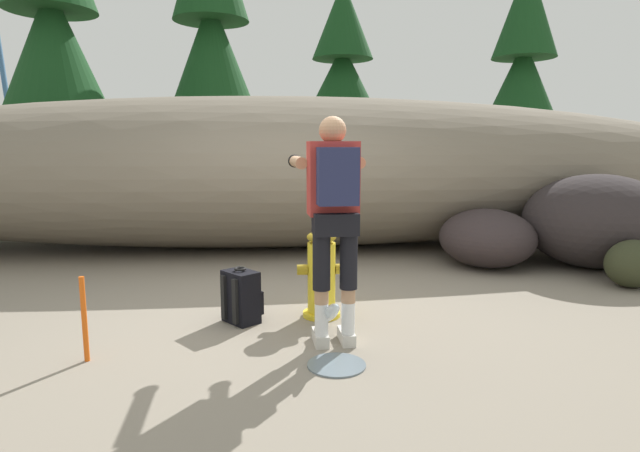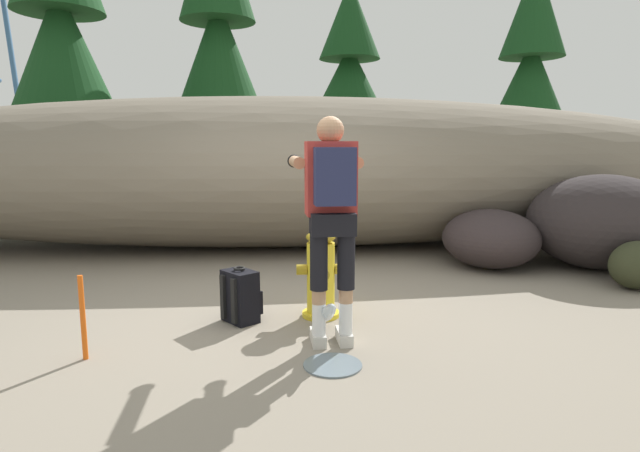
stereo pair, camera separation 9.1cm
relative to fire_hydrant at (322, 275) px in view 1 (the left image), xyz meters
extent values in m
cube|color=gray|center=(-0.24, 0.05, -0.39)|extent=(56.00, 56.00, 0.04)
ellipsoid|color=#756B5B|center=(-0.24, 3.37, 0.72)|extent=(14.96, 3.20, 2.17)
cylinder|color=yellow|center=(0.00, 0.00, -0.35)|extent=(0.33, 0.33, 0.04)
cylinder|color=yellow|center=(0.00, 0.00, -0.02)|extent=(0.24, 0.24, 0.61)
ellipsoid|color=#9E8419|center=(0.00, 0.00, 0.33)|extent=(0.25, 0.25, 0.10)
cylinder|color=#9E8419|center=(0.00, 0.00, 0.41)|extent=(0.06, 0.06, 0.05)
cylinder|color=#9E8419|center=(-0.17, 0.00, 0.05)|extent=(0.09, 0.09, 0.09)
cylinder|color=#9E8419|center=(0.17, 0.00, 0.05)|extent=(0.09, 0.09, 0.09)
cylinder|color=#9E8419|center=(0.00, -0.16, 0.05)|extent=(0.11, 0.09, 0.11)
ellipsoid|color=silver|center=(0.00, -0.60, -0.15)|extent=(0.10, 0.91, 0.48)
cylinder|color=slate|center=(0.00, -1.04, -0.36)|extent=(0.40, 0.40, 0.01)
cube|color=beige|center=(-0.07, -0.62, -0.32)|extent=(0.11, 0.26, 0.09)
cylinder|color=white|center=(-0.07, -0.68, -0.16)|extent=(0.10, 0.10, 0.24)
cylinder|color=tan|center=(-0.07, -0.68, 0.01)|extent=(0.10, 0.10, 0.10)
cylinder|color=black|center=(-0.07, -0.68, 0.28)|extent=(0.13, 0.13, 0.43)
cube|color=beige|center=(0.13, -0.61, -0.32)|extent=(0.11, 0.26, 0.09)
cylinder|color=white|center=(0.13, -0.67, -0.16)|extent=(0.10, 0.10, 0.24)
cylinder|color=tan|center=(0.13, -0.67, 0.01)|extent=(0.10, 0.10, 0.10)
cylinder|color=black|center=(0.13, -0.67, 0.28)|extent=(0.13, 0.13, 0.43)
cube|color=black|center=(0.03, -0.68, 0.55)|extent=(0.33, 0.21, 0.16)
cube|color=#B2332D|center=(0.03, -0.57, 0.87)|extent=(0.37, 0.26, 0.54)
cube|color=#23284C|center=(0.04, -0.77, 0.89)|extent=(0.29, 0.17, 0.40)
sphere|color=tan|center=(0.03, -0.55, 1.22)|extent=(0.20, 0.20, 0.20)
cube|color=black|center=(0.02, -0.46, 1.22)|extent=(0.15, 0.03, 0.04)
cylinder|color=tan|center=(-0.21, -0.21, 0.98)|extent=(0.12, 0.58, 0.09)
sphere|color=black|center=(-0.22, 0.06, 0.98)|extent=(0.11, 0.11, 0.11)
cylinder|color=tan|center=(0.23, -0.19, 0.98)|extent=(0.12, 0.58, 0.09)
sphere|color=black|center=(0.22, 0.08, 0.98)|extent=(0.11, 0.11, 0.11)
cube|color=black|center=(-0.69, -0.08, -0.15)|extent=(0.34, 0.36, 0.44)
cube|color=black|center=(-0.59, 0.00, -0.22)|extent=(0.18, 0.20, 0.20)
torus|color=black|center=(-0.69, -0.08, 0.09)|extent=(0.10, 0.10, 0.02)
cube|color=black|center=(-0.83, -0.09, -0.15)|extent=(0.05, 0.06, 0.37)
cube|color=black|center=(-0.73, -0.22, -0.15)|extent=(0.05, 0.06, 0.37)
ellipsoid|color=#2C2627|center=(3.50, 1.53, 0.20)|extent=(2.13, 2.04, 1.14)
ellipsoid|color=#312829|center=(2.20, 1.69, -0.01)|extent=(1.16, 1.23, 0.71)
ellipsoid|color=#30331F|center=(3.35, 0.64, -0.12)|extent=(0.84, 0.78, 0.50)
cylinder|color=#47331E|center=(-4.35, 6.00, 0.27)|extent=(0.30, 0.30, 1.28)
cone|color=#143D19|center=(-4.35, 6.00, 2.47)|extent=(2.52, 2.52, 3.12)
cylinder|color=#47331E|center=(-1.62, 7.30, 0.33)|extent=(0.29, 0.29, 1.39)
cone|color=#143D19|center=(-1.62, 7.30, 2.62)|extent=(2.46, 2.46, 3.20)
cylinder|color=#47331E|center=(1.45, 9.26, 0.48)|extent=(0.29, 0.29, 1.71)
cone|color=#143D19|center=(1.45, 9.26, 2.49)|extent=(2.39, 2.39, 2.31)
cone|color=#143D19|center=(1.45, 9.26, 4.23)|extent=(1.55, 1.55, 1.93)
cylinder|color=#47331E|center=(4.94, 6.57, 0.29)|extent=(0.25, 0.25, 1.31)
cone|color=#143D19|center=(4.94, 6.57, 2.13)|extent=(2.04, 2.04, 2.37)
cone|color=#143D19|center=(4.94, 6.57, 3.91)|extent=(1.33, 1.33, 1.98)
cylinder|color=#386089|center=(-8.77, 13.51, 3.06)|extent=(1.01, 1.01, 6.89)
cylinder|color=#E55914|center=(-1.71, -0.79, -0.07)|extent=(0.04, 0.04, 0.60)
camera|label=1|loc=(-0.43, -4.34, 1.11)|focal=29.21mm
camera|label=2|loc=(-0.34, -4.35, 1.11)|focal=29.21mm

